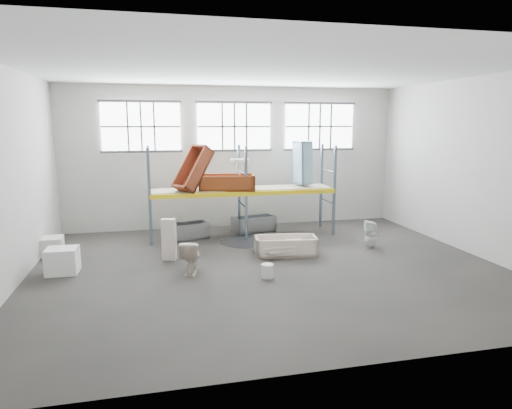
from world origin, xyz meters
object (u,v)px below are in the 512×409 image
object	(u,v)px
rust_tub_flat	(227,182)
carton_near	(62,261)
cistern_tall	(169,239)
blue_tub_upright	(303,163)
toilet_white	(371,234)
bucket	(267,271)
steel_tub_right	(254,224)
steel_tub_left	(186,231)
bathtub_beige	(286,246)
toilet_beige	(191,256)

from	to	relation	value
rust_tub_flat	carton_near	bearing A→B (deg)	-150.00
cistern_tall	blue_tub_upright	size ratio (longest dim) A/B	0.79
toilet_white	bucket	xyz separation A→B (m)	(-3.71, -1.90, -0.25)
steel_tub_right	steel_tub_left	bearing A→B (deg)	-167.60
blue_tub_upright	toilet_white	bearing A→B (deg)	-61.63
bathtub_beige	bucket	size ratio (longest dim) A/B	5.16
carton_near	bucket	bearing A→B (deg)	-16.68
bucket	toilet_beige	bearing A→B (deg)	155.39
toilet_white	blue_tub_upright	xyz separation A→B (m)	(-1.35, 2.51, 1.98)
cistern_tall	bucket	xyz separation A→B (m)	(2.26, -2.04, -0.40)
blue_tub_upright	steel_tub_left	bearing A→B (deg)	-177.19
steel_tub_right	blue_tub_upright	xyz separation A→B (m)	(1.64, -0.32, 2.13)
bathtub_beige	carton_near	world-z (taller)	carton_near
steel_tub_right	toilet_beige	bearing A→B (deg)	-122.54
bathtub_beige	blue_tub_upright	world-z (taller)	blue_tub_upright
toilet_beige	cistern_tall	xyz separation A→B (m)	(-0.48, 1.22, 0.15)
cistern_tall	toilet_white	size ratio (longest dim) A/B	1.37
rust_tub_flat	toilet_white	bearing A→B (deg)	-29.18
bathtub_beige	carton_near	xyz separation A→B (m)	(-5.92, -0.32, 0.06)
bathtub_beige	toilet_white	world-z (taller)	toilet_white
blue_tub_upright	bucket	world-z (taller)	blue_tub_upright
steel_tub_left	carton_near	size ratio (longest dim) A/B	1.90
bathtub_beige	steel_tub_right	size ratio (longest dim) A/B	1.21
steel_tub_right	bucket	distance (m)	4.79
steel_tub_right	toilet_white	bearing A→B (deg)	-43.39
toilet_beige	carton_near	distance (m)	3.20
toilet_beige	bathtub_beige	bearing A→B (deg)	-147.54
bathtub_beige	cistern_tall	world-z (taller)	cistern_tall
cistern_tall	carton_near	distance (m)	2.72
steel_tub_right	rust_tub_flat	bearing A→B (deg)	-149.73
bucket	carton_near	distance (m)	5.13
bucket	steel_tub_left	bearing A→B (deg)	111.47
steel_tub_left	cistern_tall	bearing A→B (deg)	-105.62
blue_tub_upright	cistern_tall	bearing A→B (deg)	-152.84
bathtub_beige	blue_tub_upright	xyz separation A→B (m)	(1.36, 2.61, 2.14)
blue_tub_upright	carton_near	size ratio (longest dim) A/B	1.93
bucket	carton_near	bearing A→B (deg)	163.32
bathtub_beige	toilet_beige	distance (m)	2.95
toilet_white	steel_tub_right	world-z (taller)	toilet_white
cistern_tall	bucket	world-z (taller)	cistern_tall
blue_tub_upright	carton_near	xyz separation A→B (m)	(-7.27, -2.93, -2.07)
carton_near	toilet_white	bearing A→B (deg)	2.84
toilet_beige	blue_tub_upright	bearing A→B (deg)	-125.97
rust_tub_flat	carton_near	xyz separation A→B (m)	(-4.62, -2.67, -1.50)
bucket	blue_tub_upright	bearing A→B (deg)	61.86
cistern_tall	blue_tub_upright	bearing A→B (deg)	44.97
rust_tub_flat	blue_tub_upright	distance (m)	2.73
toilet_beige	bucket	distance (m)	1.97
steel_tub_left	steel_tub_right	distance (m)	2.43
carton_near	bathtub_beige	bearing A→B (deg)	3.11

